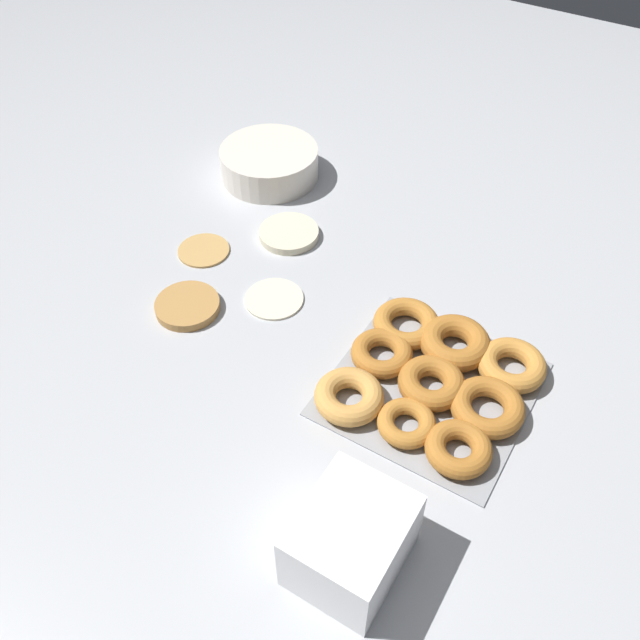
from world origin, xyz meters
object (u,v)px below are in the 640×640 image
object	(u,v)px
batter_bowl	(269,163)
pancake_2	(204,250)
pancake_1	(289,234)
pancake_3	(274,298)
container_stack	(351,541)
pancake_0	(187,306)
donut_tray	(434,378)

from	to	relation	value
batter_bowl	pancake_2	bearing A→B (deg)	-173.25
pancake_1	pancake_3	bearing A→B (deg)	-155.31
pancake_1	container_stack	xyz separation A→B (m)	(-0.50, -0.42, 0.05)
pancake_0	donut_tray	xyz separation A→B (m)	(0.07, -0.43, 0.01)
pancake_0	pancake_1	bearing A→B (deg)	-9.28
pancake_3	pancake_2	bearing A→B (deg)	78.40
pancake_2	pancake_1	bearing A→B (deg)	-43.37
donut_tray	pancake_0	bearing A→B (deg)	98.94
donut_tray	pancake_1	bearing A→B (deg)	64.38
pancake_3	container_stack	distance (m)	0.49
pancake_0	donut_tray	distance (m)	0.44
pancake_0	pancake_3	size ratio (longest dim) A/B	1.08
pancake_0	pancake_3	world-z (taller)	pancake_0
pancake_2	pancake_3	distance (m)	0.19
pancake_1	pancake_2	distance (m)	0.17
donut_tray	container_stack	world-z (taller)	container_stack
pancake_1	donut_tray	xyz separation A→B (m)	(-0.19, -0.39, 0.01)
pancake_3	batter_bowl	xyz separation A→B (m)	(0.31, 0.22, 0.03)
pancake_2	pancake_3	bearing A→B (deg)	-101.60
pancake_2	container_stack	world-z (taller)	container_stack
pancake_0	pancake_2	distance (m)	0.15
donut_tray	pancake_2	bearing A→B (deg)	82.42
pancake_2	pancake_3	world-z (taller)	same
pancake_1	pancake_2	world-z (taller)	pancake_1
pancake_2	donut_tray	distance (m)	0.51
pancake_2	container_stack	bearing A→B (deg)	-125.41
pancake_1	donut_tray	world-z (taller)	donut_tray
pancake_3	container_stack	size ratio (longest dim) A/B	0.71
pancake_1	batter_bowl	distance (m)	0.21
pancake_0	pancake_3	bearing A→B (deg)	-49.80
donut_tray	container_stack	bearing A→B (deg)	-174.65
pancake_1	batter_bowl	bearing A→B (deg)	44.41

